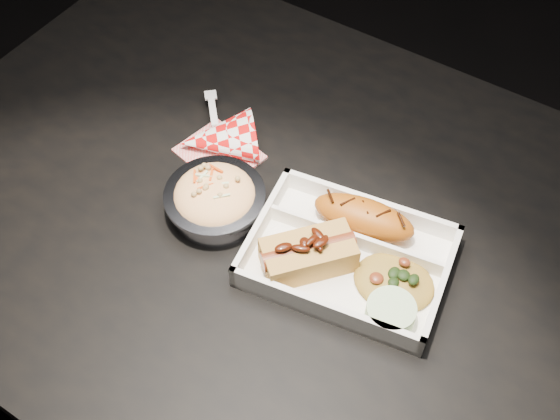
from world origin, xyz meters
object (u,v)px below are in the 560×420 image
object	(u,v)px
dining_table	(304,264)
napkin_fork	(217,140)
hotdog	(308,253)
fried_pastry	(364,217)
foil_coleslaw_cup	(215,198)
food_tray	(348,258)

from	to	relation	value
dining_table	napkin_fork	bearing A→B (deg)	164.15
hotdog	napkin_fork	size ratio (longest dim) A/B	0.82
dining_table	napkin_fork	xyz separation A→B (m)	(-0.18, 0.05, 0.11)
dining_table	fried_pastry	size ratio (longest dim) A/B	8.74
hotdog	foil_coleslaw_cup	distance (m)	0.15
food_tray	fried_pastry	world-z (taller)	fried_pastry
dining_table	food_tray	distance (m)	0.13
fried_pastry	foil_coleslaw_cup	xyz separation A→B (m)	(-0.18, -0.08, -0.00)
foil_coleslaw_cup	napkin_fork	distance (m)	0.12
food_tray	napkin_fork	xyz separation A→B (m)	(-0.26, 0.07, 0.01)
dining_table	food_tray	xyz separation A→B (m)	(0.07, -0.02, 0.10)
fried_pastry	hotdog	size ratio (longest dim) A/B	1.09
dining_table	hotdog	xyz separation A→B (m)	(0.03, -0.05, 0.12)
fried_pastry	napkin_fork	size ratio (longest dim) A/B	0.89
foil_coleslaw_cup	napkin_fork	size ratio (longest dim) A/B	0.89
dining_table	foil_coleslaw_cup	world-z (taller)	foil_coleslaw_cup
food_tray	hotdog	size ratio (longest dim) A/B	2.20
fried_pastry	foil_coleslaw_cup	bearing A→B (deg)	-156.57
foil_coleslaw_cup	napkin_fork	xyz separation A→B (m)	(-0.07, 0.10, -0.01)
fried_pastry	foil_coleslaw_cup	world-z (taller)	foil_coleslaw_cup
dining_table	napkin_fork	distance (m)	0.22
napkin_fork	dining_table	bearing A→B (deg)	32.02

